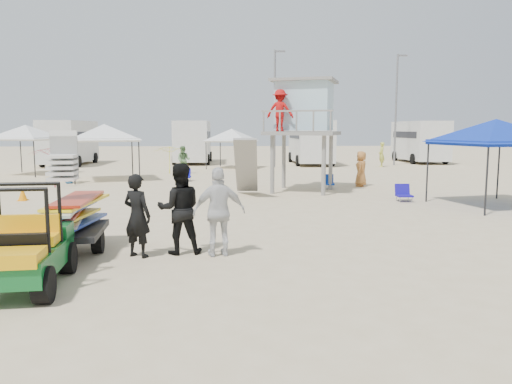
{
  "coord_description": "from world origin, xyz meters",
  "views": [
    {
      "loc": [
        -0.04,
        -7.72,
        2.66
      ],
      "look_at": [
        0.5,
        3.0,
        1.3
      ],
      "focal_mm": 35.0,
      "sensor_mm": 36.0,
      "label": 1
    }
  ],
  "objects_px": {
    "utility_cart": "(22,242)",
    "man_left": "(137,216)",
    "canopy_blue": "(496,123)",
    "surf_trailer": "(67,210)",
    "lifeguard_tower": "(301,110)"
  },
  "relations": [
    {
      "from": "utility_cart",
      "to": "man_left",
      "type": "xyz_separation_m",
      "value": [
        1.52,
        2.03,
        0.07
      ]
    },
    {
      "from": "utility_cart",
      "to": "canopy_blue",
      "type": "distance_m",
      "value": 15.16
    },
    {
      "from": "canopy_blue",
      "to": "surf_trailer",
      "type": "bearing_deg",
      "value": -154.17
    },
    {
      "from": "lifeguard_tower",
      "to": "utility_cart",
      "type": "bearing_deg",
      "value": -116.49
    },
    {
      "from": "surf_trailer",
      "to": "canopy_blue",
      "type": "distance_m",
      "value": 13.99
    },
    {
      "from": "utility_cart",
      "to": "lifeguard_tower",
      "type": "xyz_separation_m",
      "value": [
        6.42,
        12.89,
        2.64
      ]
    },
    {
      "from": "utility_cart",
      "to": "canopy_blue",
      "type": "height_order",
      "value": "canopy_blue"
    },
    {
      "from": "man_left",
      "to": "canopy_blue",
      "type": "bearing_deg",
      "value": -122.16
    },
    {
      "from": "lifeguard_tower",
      "to": "surf_trailer",
      "type": "bearing_deg",
      "value": -121.3
    },
    {
      "from": "surf_trailer",
      "to": "canopy_blue",
      "type": "relative_size",
      "value": 0.68
    },
    {
      "from": "surf_trailer",
      "to": "lifeguard_tower",
      "type": "xyz_separation_m",
      "value": [
        6.42,
        10.56,
        2.49
      ]
    },
    {
      "from": "surf_trailer",
      "to": "man_left",
      "type": "distance_m",
      "value": 1.55
    },
    {
      "from": "man_left",
      "to": "lifeguard_tower",
      "type": "xyz_separation_m",
      "value": [
        4.91,
        10.86,
        2.56
      ]
    },
    {
      "from": "man_left",
      "to": "canopy_blue",
      "type": "relative_size",
      "value": 0.45
    },
    {
      "from": "surf_trailer",
      "to": "man_left",
      "type": "xyz_separation_m",
      "value": [
        1.52,
        -0.3,
        -0.07
      ]
    }
  ]
}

